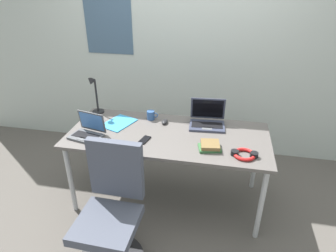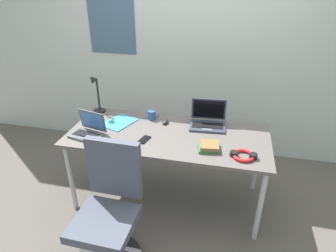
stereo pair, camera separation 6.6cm
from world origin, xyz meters
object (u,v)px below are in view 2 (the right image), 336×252
laptop_near_lamp (208,121)px  paper_folder_back_left (120,122)px  desk_lamp (97,95)px  computer_mouse (165,122)px  headphones (243,155)px  book_stack (209,147)px  office_chair (109,217)px  cell_phone (144,140)px  coffee_mug (152,115)px  laptop_far_corner (88,131)px

laptop_near_lamp → paper_folder_back_left: laptop_near_lamp is taller
desk_lamp → computer_mouse: bearing=-6.1°
headphones → book_stack: bearing=168.8°
laptop_near_lamp → paper_folder_back_left: 0.85m
desk_lamp → laptop_near_lamp: bearing=-1.7°
book_stack → office_chair: size_ratio=0.21×
book_stack → computer_mouse: bearing=140.6°
cell_phone → headphones: bearing=8.0°
desk_lamp → headphones: bearing=-19.2°
laptop_near_lamp → coffee_mug: (-0.55, 0.02, -0.00)m
cell_phone → office_chair: bearing=-86.8°
laptop_near_lamp → paper_folder_back_left: (-0.84, -0.13, -0.04)m
desk_lamp → laptop_near_lamp: 1.14m
laptop_near_lamp → laptop_far_corner: 1.10m
cell_phone → headphones: 0.84m
desk_lamp → coffee_mug: size_ratio=3.54×
laptop_far_corner → paper_folder_back_left: 0.34m
headphones → coffee_mug: bearing=151.0°
computer_mouse → office_chair: (-0.21, -0.95, -0.36)m
laptop_near_lamp → office_chair: (-0.62, -1.00, -0.39)m
headphones → computer_mouse: bearing=149.6°
laptop_far_corner → office_chair: bearing=-55.1°
laptop_near_lamp → headphones: laptop_near_lamp is taller
coffee_mug → office_chair: bearing=-93.6°
headphones → book_stack: 0.28m
computer_mouse → cell_phone: (-0.11, -0.35, -0.01)m
desk_lamp → headphones: 1.56m
coffee_mug → office_chair: (-0.06, -1.01, -0.39)m
laptop_far_corner → cell_phone: size_ratio=2.30×
cell_phone → paper_folder_back_left: bearing=154.7°
computer_mouse → coffee_mug: (-0.15, 0.06, 0.03)m
coffee_mug → book_stack: bearing=-35.6°
cell_phone → coffee_mug: bearing=109.8°
headphones → coffee_mug: coffee_mug is taller
laptop_near_lamp → cell_phone: size_ratio=2.55×
headphones → coffee_mug: (-0.89, 0.49, 0.03)m
laptop_near_lamp → coffee_mug: bearing=178.4°
desk_lamp → cell_phone: desk_lamp is taller
laptop_far_corner → headphones: size_ratio=1.46×
desk_lamp → computer_mouse: size_ratio=4.17×
office_chair → book_stack: bearing=40.5°
laptop_far_corner → paper_folder_back_left: size_ratio=1.01×
coffee_mug → desk_lamp: bearing=178.3°
cell_phone → desk_lamp: bearing=158.8°
book_stack → laptop_far_corner: bearing=179.9°
laptop_far_corner → computer_mouse: (0.62, 0.38, -0.03)m
desk_lamp → laptop_far_corner: (0.11, -0.45, -0.15)m
cell_phone → book_stack: size_ratio=0.66×
paper_folder_back_left → office_chair: size_ratio=0.32×
coffee_mug → headphones: bearing=-29.0°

